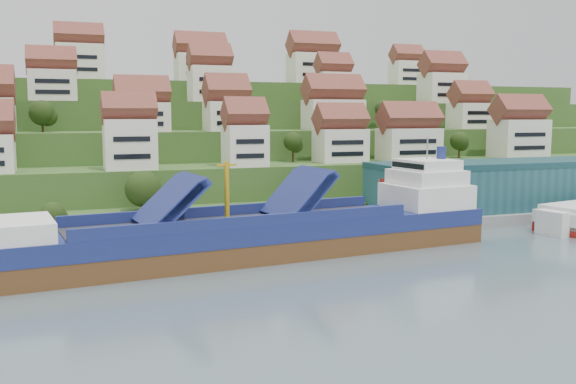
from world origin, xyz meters
name	(u,v)px	position (x,y,z in m)	size (l,w,h in m)	color
ground	(308,252)	(0.00, 0.00, 0.00)	(300.00, 300.00, 0.00)	slate
quay	(375,223)	(20.00, 15.00, 1.10)	(180.00, 14.00, 2.20)	gray
hillside	(183,151)	(0.00, 103.55, 10.66)	(260.00, 128.00, 31.00)	#2D4C1E
hillside_village	(233,105)	(4.14, 59.62, 24.12)	(159.33, 63.05, 29.33)	white
hillside_trees	(183,135)	(-10.95, 46.18, 17.31)	(132.65, 61.98, 30.68)	#263D14
warehouse	(506,184)	(52.00, 17.00, 7.20)	(60.00, 15.00, 10.00)	#205058
flagpole	(379,197)	(18.11, 10.00, 6.88)	(1.28, 0.16, 8.00)	gray
cargo_ship	(266,235)	(-7.18, -0.63, 3.38)	(81.20, 20.93, 17.85)	brown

